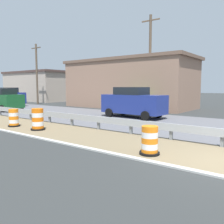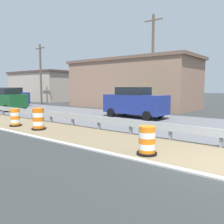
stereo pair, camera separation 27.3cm
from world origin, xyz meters
name	(u,v)px [view 1 (the left image)]	position (x,y,z in m)	size (l,w,h in m)	color
curb_near_edge	(220,177)	(-1.30, 0.00, 0.00)	(0.20, 120.00, 0.11)	#ADADA8
guardrail_median	(171,128)	(1.92, 2.72, 0.52)	(0.18, 58.93, 0.71)	#999EA3
traffic_barrel_nearest	(150,142)	(-0.54, 2.39, 0.43)	(0.69, 0.69, 0.96)	orange
traffic_barrel_close	(38,120)	(-0.04, 9.24, 0.51)	(0.74, 0.74, 1.13)	orange
traffic_barrel_mid	(14,119)	(-0.22, 11.25, 0.45)	(0.65, 0.65, 1.00)	orange
car_trailing_near_lane	(133,102)	(7.36, 8.02, 1.11)	(2.12, 4.82, 2.23)	navy
car_lead_far_lane	(3,100)	(4.14, 20.47, 1.05)	(2.14, 4.41, 2.10)	#195128
car_mid_far_lane	(8,97)	(7.47, 25.43, 1.07)	(2.23, 4.32, 2.15)	navy
roadside_shop_near	(129,83)	(14.43, 13.02, 2.60)	(6.30, 14.12, 5.17)	#93705B
roadside_shop_far	(40,86)	(16.44, 31.60, 2.34)	(6.64, 11.73, 4.65)	#AD9E8E
utility_pole_near	(150,62)	(12.42, 9.41, 4.53)	(0.24, 1.80, 8.75)	brown
utility_pole_mid	(37,73)	(11.26, 25.07, 3.98)	(0.24, 1.80, 7.65)	brown
bush_roadside	(136,103)	(10.58, 9.73, 0.85)	(3.28, 3.28, 1.70)	#286028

